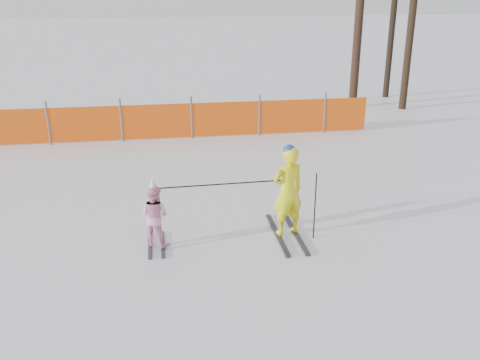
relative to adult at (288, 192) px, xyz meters
name	(u,v)px	position (x,y,z in m)	size (l,w,h in m)	color
ground	(244,242)	(-0.81, -0.18, -0.85)	(120.00, 120.00, 0.00)	white
adult	(288,192)	(0.00, 0.00, 0.00)	(0.69, 1.71, 1.72)	black
child	(155,215)	(-2.36, -0.06, -0.27)	(0.68, 0.99, 1.29)	black
ski_poles	(257,193)	(-0.57, -0.09, 0.05)	(2.70, 0.22, 1.25)	black
safety_fence	(107,123)	(-3.66, 6.58, -0.30)	(15.31, 0.06, 1.25)	#595960
tree_trunks	(384,21)	(5.82, 9.97, 2.14)	(2.20, 2.30, 6.31)	black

